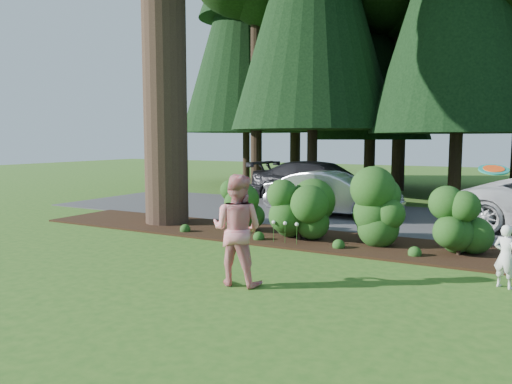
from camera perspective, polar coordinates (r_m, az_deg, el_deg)
ground at (r=9.53m, az=-1.37°, el=-8.95°), size 80.00×80.00×0.00m
mulch_bed at (r=12.37m, az=6.31°, el=-5.37°), size 16.00×2.50×0.05m
driveway at (r=16.31m, az=12.10°, el=-2.73°), size 22.00×6.00×0.03m
shrub_row at (r=11.86m, az=9.58°, el=-2.07°), size 6.53×1.60×1.61m
lily_cluster at (r=11.64m, az=3.35°, el=-3.71°), size 0.69×0.09×0.57m
car_silver_wagon at (r=16.11m, az=8.79°, el=-0.19°), size 4.33×1.62×1.41m
car_dark_suv at (r=18.58m, az=7.50°, el=0.97°), size 5.76×2.80×1.61m
child at (r=9.30m, az=26.62°, el=-6.59°), size 0.46×0.39×1.07m
adult at (r=8.46m, az=-2.18°, el=-4.32°), size 0.99×0.81×1.89m
frisbee at (r=9.49m, az=25.52°, el=2.34°), size 0.50×0.48×0.20m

